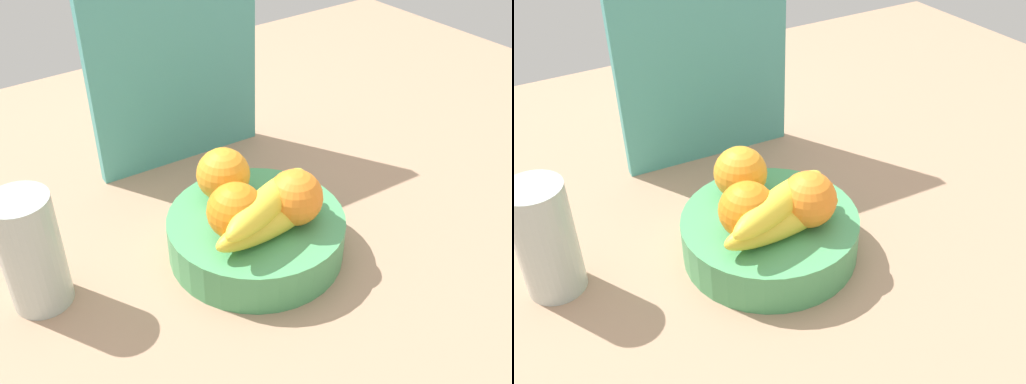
# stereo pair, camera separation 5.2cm
# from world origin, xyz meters

# --- Properties ---
(ground_plane) EXTENTS (1.80, 1.40, 0.03)m
(ground_plane) POSITION_xyz_m (0.00, 0.00, -0.01)
(ground_plane) COLOR #A48064
(fruit_bowl) EXTENTS (0.23, 0.23, 0.06)m
(fruit_bowl) POSITION_xyz_m (-0.02, -0.02, 0.03)
(fruit_bowl) COLOR #4A9B5F
(fruit_bowl) RESTS_ON ground_plane
(orange_front_left) EXTENTS (0.07, 0.07, 0.07)m
(orange_front_left) POSITION_xyz_m (-0.03, 0.04, 0.09)
(orange_front_left) COLOR orange
(orange_front_left) RESTS_ON fruit_bowl
(orange_front_right) EXTENTS (0.07, 0.07, 0.07)m
(orange_front_right) POSITION_xyz_m (-0.06, -0.03, 0.09)
(orange_front_right) COLOR orange
(orange_front_right) RESTS_ON fruit_bowl
(orange_center) EXTENTS (0.07, 0.07, 0.07)m
(orange_center) POSITION_xyz_m (0.02, -0.05, 0.09)
(orange_center) COLOR orange
(orange_center) RESTS_ON fruit_bowl
(banana_bunch) EXTENTS (0.17, 0.10, 0.06)m
(banana_bunch) POSITION_xyz_m (-0.02, -0.05, 0.09)
(banana_bunch) COLOR yellow
(banana_bunch) RESTS_ON fruit_bowl
(cutting_board) EXTENTS (0.28, 0.03, 0.36)m
(cutting_board) POSITION_xyz_m (0.02, 0.25, 0.18)
(cutting_board) COLOR teal
(cutting_board) RESTS_ON ground_plane
(thermos_tumbler) EXTENTS (0.07, 0.07, 0.15)m
(thermos_tumbler) POSITION_xyz_m (-0.28, 0.06, 0.08)
(thermos_tumbler) COLOR #B0BCB4
(thermos_tumbler) RESTS_ON ground_plane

